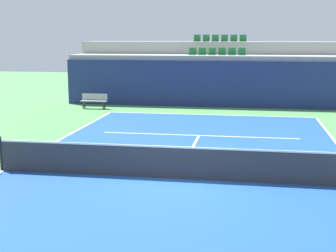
# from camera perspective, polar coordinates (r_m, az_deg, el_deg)

# --- Properties ---
(ground_plane) EXTENTS (80.00, 80.00, 0.00)m
(ground_plane) POSITION_cam_1_polar(r_m,az_deg,el_deg) (14.45, 0.93, -6.18)
(ground_plane) COLOR #4C8C4C
(court_surface) EXTENTS (11.00, 24.00, 0.01)m
(court_surface) POSITION_cam_1_polar(r_m,az_deg,el_deg) (14.44, 0.93, -6.16)
(court_surface) COLOR #1E4C99
(court_surface) RESTS_ON ground_plane
(baseline_far) EXTENTS (11.00, 0.10, 0.00)m
(baseline_far) POSITION_cam_1_polar(r_m,az_deg,el_deg) (26.05, 4.92, 1.31)
(baseline_far) COLOR white
(baseline_far) RESTS_ON court_surface
(sideline_left) EXTENTS (0.10, 24.00, 0.00)m
(sideline_left) POSITION_cam_1_polar(r_m,az_deg,el_deg) (16.16, -18.62, -4.89)
(sideline_left) COLOR white
(sideline_left) RESTS_ON court_surface
(service_line_far) EXTENTS (8.26, 0.10, 0.00)m
(service_line_far) POSITION_cam_1_polar(r_m,az_deg,el_deg) (20.61, 3.63, -1.11)
(service_line_far) COLOR white
(service_line_far) RESTS_ON court_surface
(centre_service_line) EXTENTS (0.10, 6.40, 0.00)m
(centre_service_line) POSITION_cam_1_polar(r_m,az_deg,el_deg) (17.50, 2.52, -3.18)
(centre_service_line) COLOR white
(centre_service_line) RESTS_ON court_surface
(back_wall) EXTENTS (17.98, 0.30, 2.71)m
(back_wall) POSITION_cam_1_polar(r_m,az_deg,el_deg) (28.90, 5.47, 4.89)
(back_wall) COLOR navy
(back_wall) RESTS_ON ground_plane
(stands_tier_lower) EXTENTS (17.98, 2.40, 2.98)m
(stands_tier_lower) POSITION_cam_1_polar(r_m,az_deg,el_deg) (30.23, 5.66, 5.39)
(stands_tier_lower) COLOR #9E9E99
(stands_tier_lower) RESTS_ON ground_plane
(stands_tier_upper) EXTENTS (17.98, 2.40, 3.77)m
(stands_tier_upper) POSITION_cam_1_polar(r_m,az_deg,el_deg) (32.58, 5.98, 6.45)
(stands_tier_upper) COLOR #9E9E99
(stands_tier_upper) RESTS_ON ground_plane
(seating_row_lower) EXTENTS (3.44, 0.44, 0.44)m
(seating_row_lower) POSITION_cam_1_polar(r_m,az_deg,el_deg) (30.22, 5.73, 8.46)
(seating_row_lower) COLOR #1E6633
(seating_row_lower) RESTS_ON stands_tier_lower
(seating_row_upper) EXTENTS (3.44, 0.44, 0.44)m
(seating_row_upper) POSITION_cam_1_polar(r_m,az_deg,el_deg) (32.60, 6.06, 9.99)
(seating_row_upper) COLOR #1E6633
(seating_row_upper) RESTS_ON stands_tier_upper
(tennis_net) EXTENTS (11.08, 0.08, 1.07)m
(tennis_net) POSITION_cam_1_polar(r_m,az_deg,el_deg) (14.31, 0.94, -4.23)
(tennis_net) COLOR black
(tennis_net) RESTS_ON court_surface
(player_bench) EXTENTS (1.50, 0.40, 0.85)m
(player_bench) POSITION_cam_1_polar(r_m,az_deg,el_deg) (28.52, -8.59, 3.03)
(player_bench) COLOR #99999E
(player_bench) RESTS_ON ground_plane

